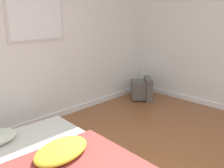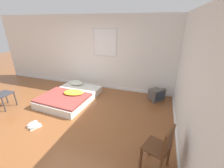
% 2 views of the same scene
% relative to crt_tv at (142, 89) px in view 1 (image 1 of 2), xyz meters
% --- Properties ---
extents(wall_back, '(8.19, 0.08, 2.60)m').
position_rel_crt_tv_xyz_m(wall_back, '(-2.36, 0.44, 1.09)').
color(wall_back, white).
rests_on(wall_back, ground_plane).
extents(crt_tv, '(0.55, 0.55, 0.41)m').
position_rel_crt_tv_xyz_m(crt_tv, '(0.00, 0.00, 0.00)').
color(crt_tv, '#56514C').
rests_on(crt_tv, ground_plane).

